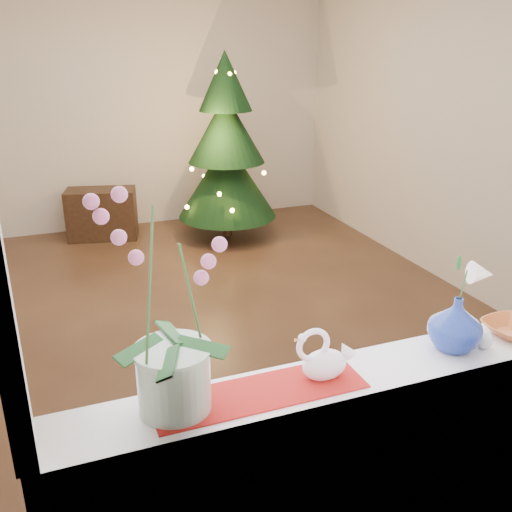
{
  "coord_description": "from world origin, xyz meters",
  "views": [
    {
      "loc": [
        -0.95,
        -3.82,
        1.99
      ],
      "look_at": [
        -0.02,
        -1.4,
        1.0
      ],
      "focal_mm": 40.0,
      "sensor_mm": 36.0,
      "label": 1
    }
  ],
  "objects_px": {
    "swan": "(325,354)",
    "side_table": "(102,214)",
    "amber_dish": "(511,330)",
    "orchid_pot": "(170,305)",
    "paperweight": "(484,340)",
    "blue_vase": "(456,320)",
    "xmas_tree": "(226,147)"
  },
  "relations": [
    {
      "from": "swan",
      "to": "side_table",
      "type": "bearing_deg",
      "value": 113.45
    },
    {
      "from": "swan",
      "to": "amber_dish",
      "type": "height_order",
      "value": "swan"
    },
    {
      "from": "amber_dish",
      "to": "orchid_pot",
      "type": "bearing_deg",
      "value": 179.93
    },
    {
      "from": "swan",
      "to": "paperweight",
      "type": "bearing_deg",
      "value": 17.27
    },
    {
      "from": "blue_vase",
      "to": "side_table",
      "type": "distance_m",
      "value": 4.62
    },
    {
      "from": "swan",
      "to": "side_table",
      "type": "xyz_separation_m",
      "value": [
        -0.25,
        4.49,
        -0.75
      ]
    },
    {
      "from": "amber_dish",
      "to": "xmas_tree",
      "type": "height_order",
      "value": "xmas_tree"
    },
    {
      "from": "amber_dish",
      "to": "xmas_tree",
      "type": "relative_size",
      "value": 0.09
    },
    {
      "from": "orchid_pot",
      "to": "swan",
      "type": "bearing_deg",
      "value": -1.11
    },
    {
      "from": "orchid_pot",
      "to": "xmas_tree",
      "type": "relative_size",
      "value": 0.37
    },
    {
      "from": "orchid_pot",
      "to": "amber_dish",
      "type": "distance_m",
      "value": 1.36
    },
    {
      "from": "swan",
      "to": "xmas_tree",
      "type": "xyz_separation_m",
      "value": [
        1.01,
        4.1,
        -0.07
      ]
    },
    {
      "from": "orchid_pot",
      "to": "xmas_tree",
      "type": "xyz_separation_m",
      "value": [
        1.52,
        4.09,
        -0.33
      ]
    },
    {
      "from": "swan",
      "to": "xmas_tree",
      "type": "height_order",
      "value": "xmas_tree"
    },
    {
      "from": "xmas_tree",
      "to": "side_table",
      "type": "xyz_separation_m",
      "value": [
        -1.26,
        0.39,
        -0.68
      ]
    },
    {
      "from": "swan",
      "to": "blue_vase",
      "type": "bearing_deg",
      "value": 20.54
    },
    {
      "from": "orchid_pot",
      "to": "xmas_tree",
      "type": "distance_m",
      "value": 4.38
    },
    {
      "from": "paperweight",
      "to": "amber_dish",
      "type": "bearing_deg",
      "value": 13.69
    },
    {
      "from": "paperweight",
      "to": "side_table",
      "type": "height_order",
      "value": "paperweight"
    },
    {
      "from": "paperweight",
      "to": "side_table",
      "type": "xyz_separation_m",
      "value": [
        -0.89,
        4.53,
        -0.69
      ]
    },
    {
      "from": "swan",
      "to": "blue_vase",
      "type": "xyz_separation_m",
      "value": [
        0.53,
        0.0,
        0.03
      ]
    },
    {
      "from": "swan",
      "to": "blue_vase",
      "type": "height_order",
      "value": "blue_vase"
    },
    {
      "from": "orchid_pot",
      "to": "blue_vase",
      "type": "distance_m",
      "value": 1.06
    },
    {
      "from": "orchid_pot",
      "to": "swan",
      "type": "relative_size",
      "value": 3.28
    },
    {
      "from": "blue_vase",
      "to": "amber_dish",
      "type": "height_order",
      "value": "blue_vase"
    },
    {
      "from": "amber_dish",
      "to": "swan",
      "type": "bearing_deg",
      "value": -179.42
    },
    {
      "from": "blue_vase",
      "to": "orchid_pot",
      "type": "bearing_deg",
      "value": 179.59
    },
    {
      "from": "side_table",
      "to": "paperweight",
      "type": "bearing_deg",
      "value": -64.96
    },
    {
      "from": "orchid_pot",
      "to": "swan",
      "type": "distance_m",
      "value": 0.57
    },
    {
      "from": "amber_dish",
      "to": "side_table",
      "type": "distance_m",
      "value": 4.66
    },
    {
      "from": "paperweight",
      "to": "amber_dish",
      "type": "relative_size",
      "value": 0.4
    },
    {
      "from": "orchid_pot",
      "to": "blue_vase",
      "type": "relative_size",
      "value": 3.02
    }
  ]
}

